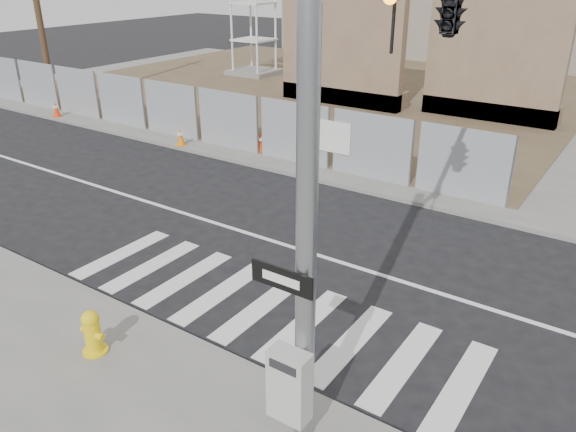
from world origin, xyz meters
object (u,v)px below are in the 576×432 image
Objects in this scene: fire_hydrant at (92,332)px; traffic_cone_b at (181,137)px; traffic_cone_c at (260,142)px; traffic_cone_d at (387,167)px; traffic_cone_a at (56,109)px; signal_pole at (411,68)px.

fire_hydrant is 11.91m from traffic_cone_b.
traffic_cone_b is (-7.19, 9.49, -0.08)m from fire_hydrant.
traffic_cone_c reaches higher than traffic_cone_d.
traffic_cone_d is (0.45, 10.54, -0.05)m from fire_hydrant.
traffic_cone_b is 7.71m from traffic_cone_d.
traffic_cone_a is 7.39m from traffic_cone_b.
traffic_cone_c is 4.78m from traffic_cone_d.
traffic_cone_a is (-14.59, 9.53, -0.09)m from fire_hydrant.
traffic_cone_c is (-4.33, 10.47, -0.04)m from fire_hydrant.
signal_pole reaches higher than traffic_cone_c.
fire_hydrant is 10.55m from traffic_cone_d.
traffic_cone_b reaches higher than traffic_cone_a.
traffic_cone_c reaches higher than traffic_cone_a.
traffic_cone_c is at bearing 5.25° from traffic_cone_a.
signal_pole is at bearing -29.44° from traffic_cone_b.
traffic_cone_a is at bearing 137.37° from fire_hydrant.
traffic_cone_d is at bearing 0.82° from traffic_cone_c.
signal_pole is at bearing -18.82° from traffic_cone_a.
fire_hydrant is (-3.91, -3.23, -4.26)m from signal_pole.
fire_hydrant is at bearing -92.42° from traffic_cone_d.
traffic_cone_c is at bearing -179.18° from traffic_cone_d.
signal_pole is 8.63× the size of fire_hydrant.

